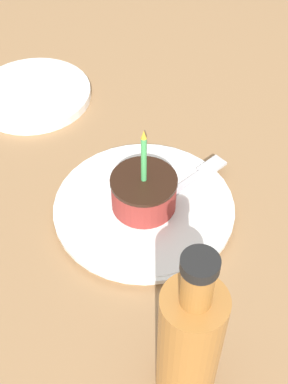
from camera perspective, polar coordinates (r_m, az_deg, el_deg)
ground_plane at (r=0.82m, az=1.94°, el=-2.24°), size 2.40×2.40×0.04m
plate at (r=0.78m, az=0.00°, el=-1.72°), size 0.26×0.26×0.02m
cake_slice at (r=0.76m, az=-0.02°, el=0.01°), size 0.09×0.09×0.14m
fork at (r=0.81m, az=4.95°, el=1.17°), size 0.09×0.16×0.00m
bottle at (r=0.57m, az=4.89°, el=-15.68°), size 0.07×0.07×0.24m
side_plate at (r=1.01m, az=-11.73°, el=10.18°), size 0.21×0.21×0.02m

